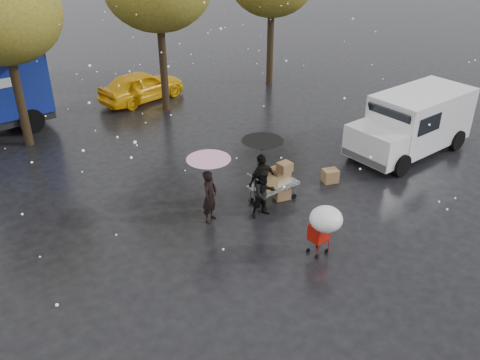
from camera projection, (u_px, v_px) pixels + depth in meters
ground at (273, 230)px, 14.24m from camera, size 90.00×90.00×0.00m
person_pink at (210, 196)px, 14.31m from camera, size 0.69×0.62×1.59m
person_middle at (264, 193)px, 14.56m from camera, size 0.81×0.68×1.49m
person_black at (262, 180)px, 15.03m from camera, size 1.02×0.49×1.69m
umbrella_pink at (209, 164)px, 13.82m from camera, size 1.22×1.22×1.98m
umbrella_black at (262, 145)px, 14.48m from camera, size 1.21×1.21×2.14m
vendor_cart at (276, 179)px, 15.34m from camera, size 1.52×0.80×1.27m
shopping_cart at (325, 221)px, 12.71m from camera, size 0.84×0.84×1.46m
white_van at (413, 122)px, 18.19m from camera, size 4.91×2.18×2.20m
box_ground_near at (330, 176)px, 16.61m from camera, size 0.59×0.53×0.43m
box_ground_far at (282, 193)px, 15.69m from camera, size 0.55×0.48×0.36m
yellow_taxi at (142, 86)px, 23.20m from camera, size 4.23×2.20×1.38m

